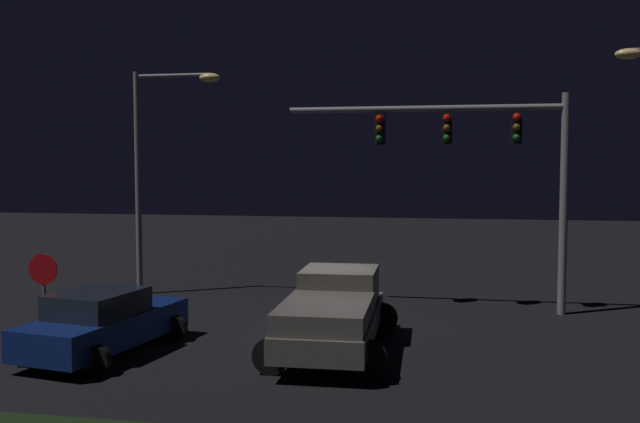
# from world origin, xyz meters

# --- Properties ---
(ground_plane) EXTENTS (80.00, 80.00, 0.00)m
(ground_plane) POSITION_xyz_m (0.00, 0.00, 0.00)
(ground_plane) COLOR black
(pickup_truck) EXTENTS (2.93, 5.44, 1.80)m
(pickup_truck) POSITION_xyz_m (0.36, -1.61, 1.00)
(pickup_truck) COLOR #514C47
(pickup_truck) RESTS_ON ground_plane
(car_sedan) EXTENTS (2.97, 4.64, 1.51)m
(car_sedan) POSITION_xyz_m (-4.88, -2.90, 0.74)
(car_sedan) COLOR navy
(car_sedan) RESTS_ON ground_plane
(traffic_signal_gantry) EXTENTS (8.32, 0.56, 6.50)m
(traffic_signal_gantry) POSITION_xyz_m (3.92, 3.42, 4.90)
(traffic_signal_gantry) COLOR slate
(traffic_signal_gantry) RESTS_ON ground_plane
(street_lamp_left) EXTENTS (3.04, 0.44, 7.53)m
(street_lamp_left) POSITION_xyz_m (-6.64, 4.21, 4.83)
(street_lamp_left) COLOR slate
(street_lamp_left) RESTS_ON ground_plane
(stop_sign) EXTENTS (0.76, 0.08, 2.23)m
(stop_sign) POSITION_xyz_m (-6.76, -2.31, 1.56)
(stop_sign) COLOR slate
(stop_sign) RESTS_ON ground_plane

